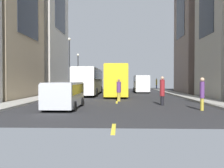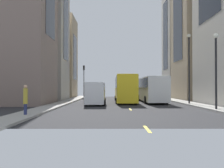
{
  "view_description": "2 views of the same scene",
  "coord_description": "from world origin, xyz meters",
  "px_view_note": "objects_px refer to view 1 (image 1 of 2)",
  "views": [
    {
      "loc": [
        0.23,
        -29.81,
        1.91
      ],
      "look_at": [
        -0.91,
        5.14,
        1.3
      ],
      "focal_mm": 36.5,
      "sensor_mm": 36.0,
      "label": 1
    },
    {
      "loc": [
        1.73,
        32.73,
        2.02
      ],
      "look_at": [
        1.66,
        -0.24,
        2.49
      ],
      "focal_mm": 38.84,
      "sensor_mm": 36.0,
      "label": 2
    }
  ],
  "objects_px": {
    "delivery_van_white": "(141,83)",
    "pedestrian_walking_far": "(156,83)",
    "city_bus_white": "(89,79)",
    "streetcar_yellow": "(117,78)",
    "pedestrian_crossing_mid": "(162,90)",
    "car_silver_0": "(64,93)",
    "pedestrian_waiting_curb": "(202,92)",
    "pedestrian_crossing_near": "(119,90)"
  },
  "relations": [
    {
      "from": "delivery_van_white",
      "to": "pedestrian_walking_far",
      "type": "bearing_deg",
      "value": 69.72
    },
    {
      "from": "city_bus_white",
      "to": "streetcar_yellow",
      "type": "height_order",
      "value": "streetcar_yellow"
    },
    {
      "from": "pedestrian_walking_far",
      "to": "pedestrian_crossing_mid",
      "type": "relative_size",
      "value": 0.94
    },
    {
      "from": "car_silver_0",
      "to": "pedestrian_waiting_curb",
      "type": "relative_size",
      "value": 2.16
    },
    {
      "from": "delivery_van_white",
      "to": "car_silver_0",
      "type": "distance_m",
      "value": 20.84
    },
    {
      "from": "streetcar_yellow",
      "to": "pedestrian_crossing_near",
      "type": "height_order",
      "value": "streetcar_yellow"
    },
    {
      "from": "city_bus_white",
      "to": "pedestrian_waiting_curb",
      "type": "relative_size",
      "value": 5.71
    },
    {
      "from": "delivery_van_white",
      "to": "car_silver_0",
      "type": "height_order",
      "value": "delivery_van_white"
    },
    {
      "from": "streetcar_yellow",
      "to": "pedestrian_crossing_near",
      "type": "distance_m",
      "value": 8.57
    },
    {
      "from": "car_silver_0",
      "to": "pedestrian_crossing_mid",
      "type": "height_order",
      "value": "pedestrian_crossing_mid"
    },
    {
      "from": "city_bus_white",
      "to": "delivery_van_white",
      "type": "height_order",
      "value": "city_bus_white"
    },
    {
      "from": "pedestrian_walking_far",
      "to": "pedestrian_waiting_curb",
      "type": "bearing_deg",
      "value": 18.59
    },
    {
      "from": "pedestrian_crossing_near",
      "to": "pedestrian_walking_far",
      "type": "relative_size",
      "value": 0.97
    },
    {
      "from": "city_bus_white",
      "to": "car_silver_0",
      "type": "height_order",
      "value": "city_bus_white"
    },
    {
      "from": "pedestrian_crossing_near",
      "to": "pedestrian_waiting_curb",
      "type": "relative_size",
      "value": 0.97
    },
    {
      "from": "delivery_van_white",
      "to": "pedestrian_crossing_near",
      "type": "bearing_deg",
      "value": -103.24
    },
    {
      "from": "delivery_van_white",
      "to": "pedestrian_crossing_near",
      "type": "relative_size",
      "value": 2.54
    },
    {
      "from": "city_bus_white",
      "to": "pedestrian_waiting_curb",
      "type": "height_order",
      "value": "city_bus_white"
    },
    {
      "from": "car_silver_0",
      "to": "pedestrian_crossing_near",
      "type": "height_order",
      "value": "pedestrian_crossing_near"
    },
    {
      "from": "pedestrian_crossing_mid",
      "to": "delivery_van_white",
      "type": "bearing_deg",
      "value": -111.84
    },
    {
      "from": "streetcar_yellow",
      "to": "delivery_van_white",
      "type": "distance_m",
      "value": 6.96
    },
    {
      "from": "pedestrian_crossing_near",
      "to": "pedestrian_crossing_mid",
      "type": "bearing_deg",
      "value": 68.25
    },
    {
      "from": "pedestrian_walking_far",
      "to": "car_silver_0",
      "type": "bearing_deg",
      "value": 2.84
    },
    {
      "from": "city_bus_white",
      "to": "car_silver_0",
      "type": "xyz_separation_m",
      "value": [
        0.23,
        -14.39,
        -0.98
      ]
    },
    {
      "from": "streetcar_yellow",
      "to": "car_silver_0",
      "type": "height_order",
      "value": "streetcar_yellow"
    },
    {
      "from": "car_silver_0",
      "to": "pedestrian_crossing_mid",
      "type": "distance_m",
      "value": 7.2
    },
    {
      "from": "city_bus_white",
      "to": "pedestrian_waiting_curb",
      "type": "distance_m",
      "value": 17.68
    },
    {
      "from": "city_bus_white",
      "to": "pedestrian_walking_far",
      "type": "xyz_separation_m",
      "value": [
        11.35,
        16.35,
        -0.75
      ]
    },
    {
      "from": "pedestrian_waiting_curb",
      "to": "pedestrian_crossing_mid",
      "type": "xyz_separation_m",
      "value": [
        -1.94,
        2.82,
        0.0
      ]
    },
    {
      "from": "pedestrian_crossing_mid",
      "to": "city_bus_white",
      "type": "bearing_deg",
      "value": -81.45
    },
    {
      "from": "city_bus_white",
      "to": "streetcar_yellow",
      "type": "distance_m",
      "value": 3.63
    },
    {
      "from": "streetcar_yellow",
      "to": "pedestrian_walking_far",
      "type": "distance_m",
      "value": 18.72
    },
    {
      "from": "streetcar_yellow",
      "to": "city_bus_white",
      "type": "bearing_deg",
      "value": 169.66
    },
    {
      "from": "streetcar_yellow",
      "to": "pedestrian_crossing_mid",
      "type": "xyz_separation_m",
      "value": [
        3.56,
        -11.69,
        -0.98
      ]
    },
    {
      "from": "car_silver_0",
      "to": "pedestrian_walking_far",
      "type": "height_order",
      "value": "pedestrian_walking_far"
    },
    {
      "from": "pedestrian_crossing_mid",
      "to": "streetcar_yellow",
      "type": "bearing_deg",
      "value": -94.54
    },
    {
      "from": "streetcar_yellow",
      "to": "pedestrian_crossing_mid",
      "type": "relative_size",
      "value": 5.9
    },
    {
      "from": "pedestrian_walking_far",
      "to": "pedestrian_crossing_mid",
      "type": "xyz_separation_m",
      "value": [
        -4.22,
        -28.68,
        -0.11
      ]
    },
    {
      "from": "delivery_van_white",
      "to": "pedestrian_crossing_mid",
      "type": "relative_size",
      "value": 2.33
    },
    {
      "from": "city_bus_white",
      "to": "pedestrian_crossing_near",
      "type": "distance_m",
      "value": 9.98
    },
    {
      "from": "pedestrian_waiting_curb",
      "to": "delivery_van_white",
      "type": "bearing_deg",
      "value": 165.92
    },
    {
      "from": "delivery_van_white",
      "to": "car_silver_0",
      "type": "xyz_separation_m",
      "value": [
        -7.02,
        -19.61,
        -0.48
      ]
    }
  ]
}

